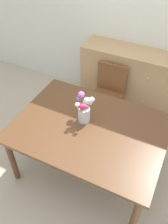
{
  "coord_description": "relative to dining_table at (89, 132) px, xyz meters",
  "views": [
    {
      "loc": [
        0.72,
        -1.58,
        2.57
      ],
      "look_at": [
        -0.1,
        0.07,
        0.87
      ],
      "focal_mm": 38.01,
      "sensor_mm": 36.0,
      "label": 1
    }
  ],
  "objects": [
    {
      "name": "ground_plane",
      "position": [
        0.0,
        0.0,
        -0.67
      ],
      "size": [
        12.0,
        12.0,
        0.0
      ],
      "primitive_type": "plane",
      "color": "#B7AD99"
    },
    {
      "name": "back_wall",
      "position": [
        0.0,
        1.6,
        0.73
      ],
      "size": [
        7.0,
        0.1,
        2.8
      ],
      "primitive_type": "cube",
      "color": "silver",
      "rests_on": "ground_plane"
    },
    {
      "name": "dresser",
      "position": [
        0.03,
        1.33,
        -0.17
      ],
      "size": [
        1.4,
        0.47,
        1.0
      ],
      "color": "tan",
      "rests_on": "ground_plane"
    },
    {
      "name": "dining_table",
      "position": [
        0.0,
        0.0,
        0.0
      ],
      "size": [
        1.6,
        1.18,
        0.75
      ],
      "color": "brown",
      "rests_on": "ground_plane"
    },
    {
      "name": "flower_vase",
      "position": [
        -0.1,
        0.08,
        0.23
      ],
      "size": [
        0.2,
        0.21,
        0.31
      ],
      "color": "silver",
      "rests_on": "dining_table"
    },
    {
      "name": "chair_far",
      "position": [
        -0.15,
        0.93,
        -0.15
      ],
      "size": [
        0.42,
        0.42,
        0.9
      ],
      "rotation": [
        0.0,
        0.0,
        3.14
      ],
      "color": "brown",
      "rests_on": "ground_plane"
    }
  ]
}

